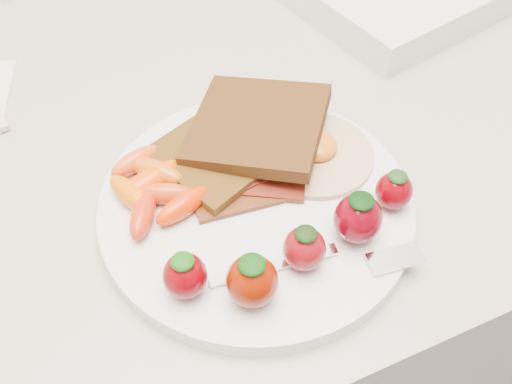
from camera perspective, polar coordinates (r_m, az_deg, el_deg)
name	(u,v)px	position (r m, az deg, el deg)	size (l,w,h in m)	color
counter	(213,328)	(0.95, -4.35, -13.44)	(2.00, 0.60, 0.90)	gray
plate	(256,206)	(0.49, 0.00, -1.42)	(0.27, 0.27, 0.02)	silver
toast_lower	(217,155)	(0.51, -3.94, 3.66)	(0.10, 0.10, 0.01)	#3C2108
toast_upper	(258,125)	(0.52, 0.15, 6.69)	(0.12, 0.12, 0.01)	black
fried_egg	(316,152)	(0.52, 6.00, 4.01)	(0.13, 0.13, 0.02)	beige
bacon_strips	(248,191)	(0.49, -0.80, 0.14)	(0.10, 0.06, 0.01)	black
baby_carrots	(152,188)	(0.49, -10.37, 0.36)	(0.08, 0.10, 0.02)	#E54500
strawberries	(299,244)	(0.44, 4.36, -5.19)	(0.22, 0.07, 0.05)	#610005
fork	(329,262)	(0.45, 7.33, -6.94)	(0.16, 0.06, 0.00)	silver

